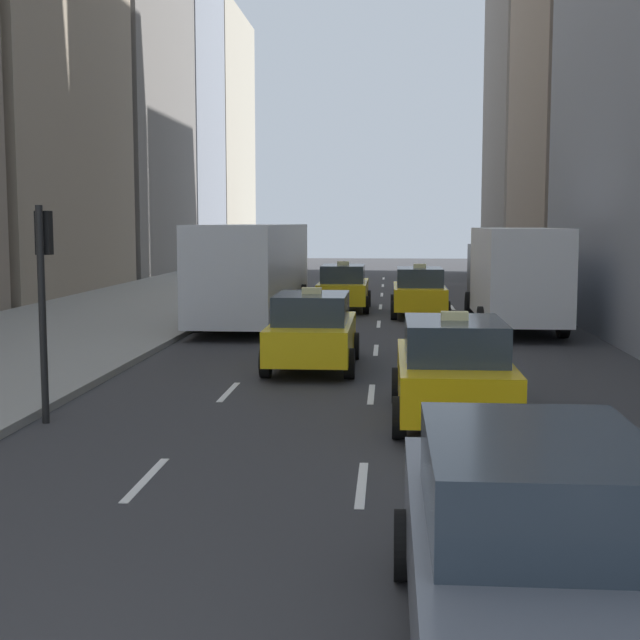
{
  "coord_description": "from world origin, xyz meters",
  "views": [
    {
      "loc": [
        2.92,
        -3.04,
        3.32
      ],
      "look_at": [
        1.6,
        14.05,
        1.44
      ],
      "focal_mm": 50.0,
      "sensor_mm": 36.0,
      "label": 1
    }
  ],
  "objects": [
    {
      "name": "sidewalk_left",
      "position": [
        -7.0,
        27.0,
        0.07
      ],
      "size": [
        8.0,
        66.0,
        0.15
      ],
      "primitive_type": "cube",
      "color": "gray",
      "rests_on": "ground"
    },
    {
      "name": "lane_markings",
      "position": [
        2.6,
        23.0,
        0.01
      ],
      "size": [
        5.72,
        56.0,
        0.01
      ],
      "color": "white",
      "rests_on": "ground"
    },
    {
      "name": "building_row_left",
      "position": [
        -14.0,
        44.97,
        14.53
      ],
      "size": [
        6.0,
        91.05,
        35.95
      ],
      "color": "gray",
      "rests_on": "ground"
    },
    {
      "name": "taxi_lead",
      "position": [
        4.0,
        28.68,
        0.88
      ],
      "size": [
        2.02,
        4.4,
        1.87
      ],
      "color": "yellow",
      "rests_on": "ground"
    },
    {
      "name": "taxi_second",
      "position": [
        1.2,
        16.97,
        0.88
      ],
      "size": [
        2.02,
        4.4,
        1.87
      ],
      "color": "yellow",
      "rests_on": "ground"
    },
    {
      "name": "taxi_third",
      "position": [
        4.0,
        11.76,
        0.88
      ],
      "size": [
        2.02,
        4.4,
        1.87
      ],
      "color": "yellow",
      "rests_on": "ground"
    },
    {
      "name": "taxi_fourth",
      "position": [
        1.2,
        30.58,
        0.88
      ],
      "size": [
        2.02,
        4.4,
        1.87
      ],
      "color": "yellow",
      "rests_on": "ground"
    },
    {
      "name": "sedan_black_near",
      "position": [
        4.0,
        3.53,
        0.91
      ],
      "size": [
        2.02,
        4.53,
        1.79
      ],
      "color": "#565B66",
      "rests_on": "ground"
    },
    {
      "name": "city_bus",
      "position": [
        -1.61,
        26.73,
        1.79
      ],
      "size": [
        2.8,
        11.61,
        3.25
      ],
      "color": "silver",
      "rests_on": "ground"
    },
    {
      "name": "box_truck",
      "position": [
        6.8,
        25.1,
        1.71
      ],
      "size": [
        2.58,
        8.4,
        3.15
      ],
      "color": "#262628",
      "rests_on": "ground"
    },
    {
      "name": "traffic_light_pole",
      "position": [
        -2.75,
        11.19,
        2.41
      ],
      "size": [
        0.24,
        0.42,
        3.6
      ],
      "color": "black",
      "rests_on": "ground"
    }
  ]
}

